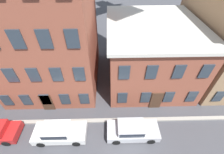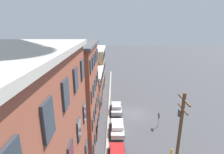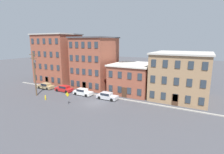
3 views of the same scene
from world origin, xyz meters
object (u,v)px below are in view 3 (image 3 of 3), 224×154
(car_white, at_px, (83,92))
(caution_sign, at_px, (68,96))
(car_red, at_px, (64,88))
(car_silver, at_px, (107,96))
(car_tan, at_px, (46,86))
(fire_hydrant, at_px, (45,97))
(utility_pole, at_px, (35,71))

(car_white, xyz_separation_m, caution_sign, (1.20, -6.13, 0.89))
(car_red, xyz_separation_m, car_silver, (11.84, -0.12, 0.00))
(car_tan, relative_size, car_red, 1.00)
(car_silver, bearing_deg, car_tan, -179.52)
(car_white, distance_m, fire_hydrant, 7.84)
(car_silver, height_order, caution_sign, caution_sign)
(car_tan, relative_size, fire_hydrant, 4.58)
(car_red, bearing_deg, utility_pole, -120.09)
(car_tan, distance_m, car_silver, 17.78)
(caution_sign, height_order, utility_pole, utility_pole)
(car_red, xyz_separation_m, car_white, (5.64, -0.16, 0.00))
(caution_sign, bearing_deg, car_tan, 154.74)
(car_red, distance_m, utility_pole, 7.69)
(car_tan, height_order, car_red, same)
(car_silver, relative_size, utility_pole, 0.46)
(car_silver, bearing_deg, fire_hydrant, -150.05)
(car_red, xyz_separation_m, fire_hydrant, (0.92, -6.41, -0.27))
(car_tan, distance_m, caution_sign, 14.15)
(car_white, xyz_separation_m, fire_hydrant, (-4.72, -6.25, -0.27))
(car_red, xyz_separation_m, utility_pole, (-3.08, -5.31, 4.64))
(car_white, height_order, car_silver, same)
(car_red, relative_size, caution_sign, 1.79)
(caution_sign, distance_m, utility_pole, 10.65)
(caution_sign, xyz_separation_m, fire_hydrant, (-5.92, -0.12, -1.16))
(car_white, relative_size, fire_hydrant, 4.58)
(car_red, height_order, caution_sign, caution_sign)
(car_silver, distance_m, utility_pole, 16.46)
(car_tan, distance_m, car_white, 11.57)
(car_red, relative_size, car_white, 1.00)
(car_red, height_order, fire_hydrant, car_red)
(caution_sign, bearing_deg, car_red, 137.38)
(car_red, height_order, car_white, same)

